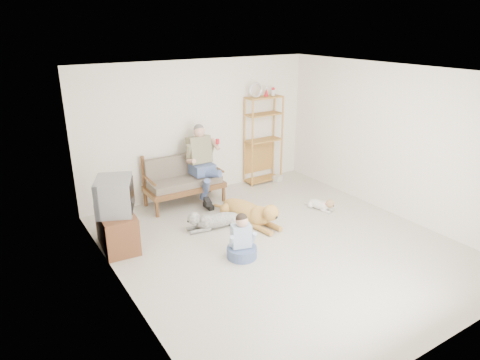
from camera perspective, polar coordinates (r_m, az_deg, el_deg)
floor at (r=6.98m, az=5.45°, el=-8.56°), size 5.50×5.50×0.00m
ceiling at (r=6.15m, az=6.31°, el=14.05°), size 5.50×5.50×0.00m
wall_back at (r=8.68m, az=-5.43°, el=6.85°), size 5.00×0.00×5.00m
wall_front at (r=4.76m, az=26.74°, el=-7.00°), size 5.00×0.00×5.00m
wall_left at (r=5.35m, az=-15.81°, el=-2.54°), size 0.00×5.50×5.50m
wall_right at (r=8.17m, az=19.89°, el=4.86°), size 0.00×5.50×5.50m
loveseat at (r=8.39m, az=-7.63°, el=0.10°), size 1.51×0.71×0.95m
man at (r=8.26m, az=-4.80°, el=1.49°), size 0.58×0.83×1.35m
etagere at (r=9.33m, az=3.12°, el=5.46°), size 0.84×0.37×2.20m
book_stack at (r=9.63m, az=5.05°, el=0.23°), size 0.23×0.20×0.13m
tv_stand at (r=7.01m, az=-16.11°, el=-6.40°), size 0.57×0.94×0.60m
crt_tv at (r=6.80m, az=-16.34°, el=-1.99°), size 0.73×0.80×0.54m
wall_outlet at (r=8.51m, az=-12.65°, el=-1.26°), size 0.12×0.02×0.08m
golden_retriever at (r=7.58m, az=1.39°, el=-4.32°), size 0.60×1.60×0.49m
shaggy_dog at (r=7.43m, az=-3.61°, el=-5.38°), size 1.20×0.38×0.35m
terrier at (r=8.27m, az=10.88°, el=-3.23°), size 0.31×0.66×0.25m
child at (r=6.49m, az=0.22°, el=-8.21°), size 0.46×0.46×0.72m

